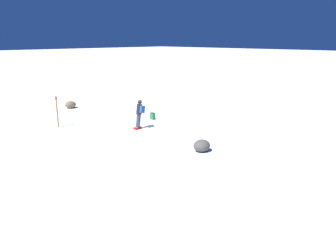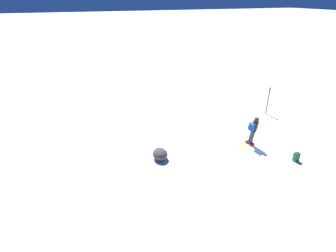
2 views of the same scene
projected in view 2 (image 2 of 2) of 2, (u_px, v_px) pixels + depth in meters
ground_plane at (254, 147)px, 15.31m from camera, size 300.00×300.00×0.00m
skier at (253, 130)px, 15.03m from camera, size 1.29×1.76×1.86m
spare_backpack at (296, 157)px, 13.91m from camera, size 0.24×0.32×0.50m
exposed_boulder_0 at (160, 154)px, 14.06m from camera, size 0.92×0.79×0.60m
trail_marker at (268, 99)px, 19.15m from camera, size 0.13×0.13×2.05m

